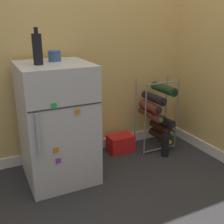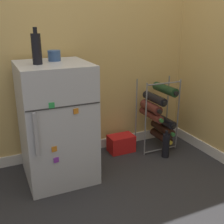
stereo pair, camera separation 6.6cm
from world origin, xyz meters
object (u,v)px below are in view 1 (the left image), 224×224
at_px(mini_fridge, 57,123).
at_px(wine_rack, 158,113).
at_px(fridge_top_cup, 55,56).
at_px(loose_bottle_floor, 165,145).
at_px(fridge_top_bottle, 37,49).
at_px(soda_box, 121,143).

bearing_deg(mini_fridge, wine_rack, 5.23).
xyz_separation_m(fridge_top_cup, loose_bottle_floor, (0.90, -0.18, -0.81)).
relative_size(wine_rack, loose_bottle_floor, 2.64).
relative_size(mini_fridge, fridge_top_bottle, 3.67).
height_order(mini_fridge, loose_bottle_floor, mini_fridge).
xyz_separation_m(wine_rack, fridge_top_cup, (-0.94, -0.01, 0.58)).
relative_size(fridge_top_cup, loose_bottle_floor, 0.36).
distance_m(soda_box, loose_bottle_floor, 0.41).
bearing_deg(loose_bottle_floor, wine_rack, 78.98).
relative_size(fridge_top_cup, fridge_top_bottle, 0.37).
relative_size(wine_rack, fridge_top_cup, 7.37).
xyz_separation_m(fridge_top_cup, fridge_top_bottle, (-0.14, -0.11, 0.07)).
height_order(wine_rack, fridge_top_bottle, fridge_top_bottle).
bearing_deg(loose_bottle_floor, fridge_top_bottle, 176.03).
relative_size(fridge_top_bottle, loose_bottle_floor, 0.95).
bearing_deg(fridge_top_bottle, wine_rack, 6.10).
distance_m(fridge_top_bottle, loose_bottle_floor, 1.36).
xyz_separation_m(mini_fridge, fridge_top_cup, (0.03, 0.08, 0.48)).
relative_size(mini_fridge, wine_rack, 1.33).
xyz_separation_m(wine_rack, soda_box, (-0.35, 0.08, -0.27)).
bearing_deg(soda_box, loose_bottle_floor, -40.36).
xyz_separation_m(soda_box, loose_bottle_floor, (0.31, -0.26, 0.03)).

